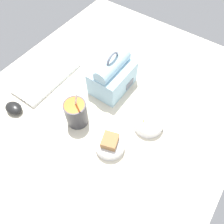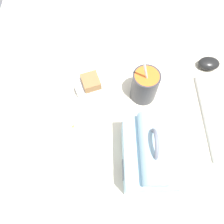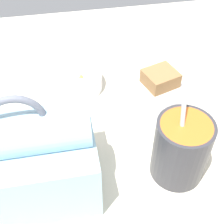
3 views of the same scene
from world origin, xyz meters
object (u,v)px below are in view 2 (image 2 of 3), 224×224
Objects in this scene: bento_bowl_sandwich at (92,86)px; computer_mouse at (209,64)px; lunch_bag at (148,154)px; bento_bowl_snacks at (68,133)px; soup_cup at (145,85)px.

bento_bowl_sandwich is 45.09cm from computer_mouse.
lunch_bag is 1.64× the size of bento_bowl_snacks.
bento_bowl_snacks reaches higher than computer_mouse.
computer_mouse is at bearing 142.98° from lunch_bag.
soup_cup is at bearing 120.84° from bento_bowl_snacks.
computer_mouse is (-11.98, 25.83, -4.16)cm from soup_cup.
soup_cup is 18.58cm from bento_bowl_sandwich.
soup_cup is at bearing 177.25° from lunch_bag.
lunch_bag is at bearing -37.02° from computer_mouse.
bento_bowl_sandwich is at bearing -77.33° from computer_mouse.
soup_cup is at bearing -65.12° from computer_mouse.
bento_bowl_snacks is at bearing -59.16° from soup_cup.
soup_cup reaches higher than computer_mouse.
lunch_bag is 45.13cm from computer_mouse.
soup_cup is 28.77cm from computer_mouse.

